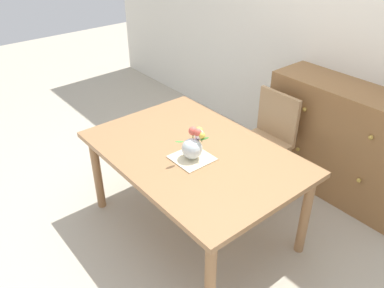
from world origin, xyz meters
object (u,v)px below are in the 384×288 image
(dining_table, at_px, (194,160))
(dresser, at_px, (345,143))
(chair_far, at_px, (268,136))
(flower_vase, at_px, (193,145))

(dining_table, xyz_separation_m, dresser, (0.45, 1.33, -0.15))
(chair_far, distance_m, flower_vase, 1.00)
(chair_far, bearing_deg, flower_vase, 96.46)
(dining_table, distance_m, flower_vase, 0.21)
(dining_table, bearing_deg, chair_far, 92.41)
(dresser, distance_m, flower_vase, 1.48)
(dining_table, bearing_deg, flower_vase, -41.34)
(dining_table, relative_size, dresser, 1.13)
(dining_table, distance_m, chair_far, 0.89)
(chair_far, height_order, dresser, dresser)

